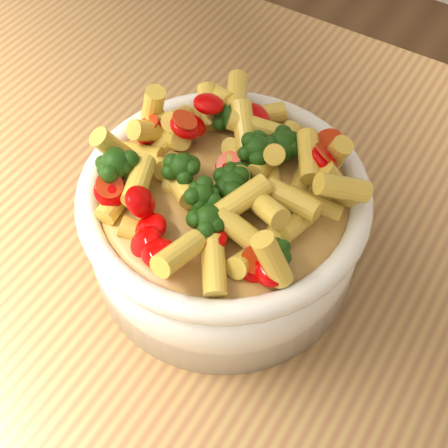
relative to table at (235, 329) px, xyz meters
The scene contains 3 objects.
table is the anchor object (origin of this frame).
serving_bowl 0.16m from the table, 150.53° to the left, with size 0.24×0.24×0.11m.
pasta_salad 0.22m from the table, 150.53° to the left, with size 0.19×0.19×0.04m.
Camera 1 is at (0.15, -0.27, 1.38)m, focal length 50.00 mm.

